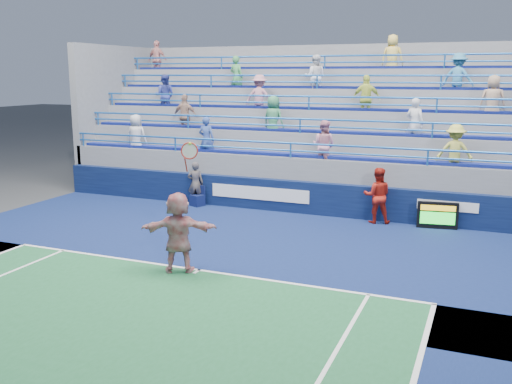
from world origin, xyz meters
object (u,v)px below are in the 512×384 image
at_px(tennis_player, 178,232).
at_px(line_judge, 196,183).
at_px(serve_speed_board, 437,216).
at_px(judge_chair, 198,200).
at_px(ball_girl, 377,196).

height_order(tennis_player, line_judge, tennis_player).
bearing_deg(tennis_player, line_judge, 115.13).
bearing_deg(serve_speed_board, judge_chair, -179.64).
relative_size(judge_chair, ball_girl, 0.41).
distance_m(judge_chair, ball_girl, 6.42).
xyz_separation_m(judge_chair, tennis_player, (2.90, -6.33, 0.75)).
bearing_deg(serve_speed_board, tennis_player, -129.94).
bearing_deg(judge_chair, ball_girl, 0.50).
bearing_deg(ball_girl, tennis_player, 47.51).
bearing_deg(tennis_player, judge_chair, 114.57).
relative_size(serve_speed_board, judge_chair, 1.66).
relative_size(tennis_player, ball_girl, 1.76).
distance_m(serve_speed_board, judge_chair, 8.24).
bearing_deg(serve_speed_board, ball_girl, 179.90).
bearing_deg(line_judge, ball_girl, 160.13).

